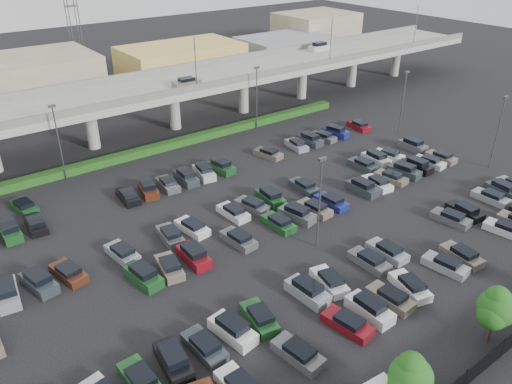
# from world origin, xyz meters

# --- Properties ---
(ground) EXTENTS (280.00, 280.00, 0.00)m
(ground) POSITION_xyz_m (0.00, 0.00, 0.00)
(ground) COLOR black
(overpass) EXTENTS (150.00, 13.00, 15.80)m
(overpass) POSITION_xyz_m (-0.18, 31.99, 6.97)
(overpass) COLOR gray
(overpass) RESTS_ON ground
(hedge) EXTENTS (66.00, 1.60, 1.10)m
(hedge) POSITION_xyz_m (0.00, 25.00, 0.55)
(hedge) COLOR #143A10
(hedge) RESTS_ON ground
(fence) EXTENTS (70.00, 0.10, 2.00)m
(fence) POSITION_xyz_m (-0.05, -28.00, 0.90)
(fence) COLOR black
(fence) RESTS_ON ground
(tree_row) EXTENTS (65.07, 3.66, 5.94)m
(tree_row) POSITION_xyz_m (0.70, -26.53, 3.52)
(tree_row) COLOR #332316
(tree_row) RESTS_ON ground
(parked_cars) EXTENTS (63.21, 41.71, 1.67)m
(parked_cars) POSITION_xyz_m (-0.58, -3.54, 0.62)
(parked_cars) COLOR #6A5F53
(parked_cars) RESTS_ON ground
(light_poles) EXTENTS (66.90, 48.38, 10.30)m
(light_poles) POSITION_xyz_m (-4.13, 2.00, 6.24)
(light_poles) COLOR #434347
(light_poles) RESTS_ON ground
(distant_buildings) EXTENTS (138.00, 24.00, 9.00)m
(distant_buildings) POSITION_xyz_m (12.38, 61.81, 3.74)
(distant_buildings) COLOR gray
(distant_buildings) RESTS_ON ground
(comm_tower) EXTENTS (2.40, 2.40, 30.00)m
(comm_tower) POSITION_xyz_m (4.00, 74.00, 15.61)
(comm_tower) COLOR #434347
(comm_tower) RESTS_ON ground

